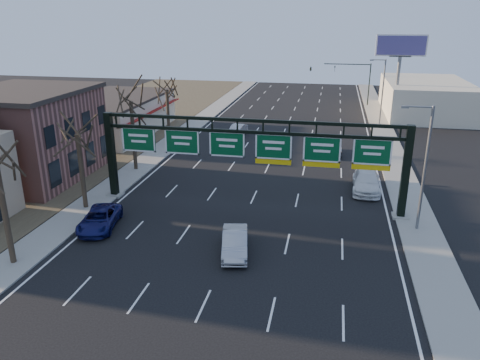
% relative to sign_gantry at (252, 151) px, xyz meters
% --- Properties ---
extents(ground, '(160.00, 160.00, 0.00)m').
position_rel_sign_gantry_xyz_m(ground, '(-0.16, -8.00, -4.63)').
color(ground, black).
rests_on(ground, ground).
extents(sidewalk_left, '(3.00, 120.00, 0.12)m').
position_rel_sign_gantry_xyz_m(sidewalk_left, '(-12.96, 12.00, -4.57)').
color(sidewalk_left, gray).
rests_on(sidewalk_left, ground).
extents(sidewalk_right, '(3.00, 120.00, 0.12)m').
position_rel_sign_gantry_xyz_m(sidewalk_right, '(12.64, 12.00, -4.57)').
color(sidewalk_right, gray).
rests_on(sidewalk_right, ground).
extents(dirt_strip_left, '(21.00, 120.00, 0.06)m').
position_rel_sign_gantry_xyz_m(dirt_strip_left, '(-25.16, 12.00, -4.60)').
color(dirt_strip_left, '#473D2B').
rests_on(dirt_strip_left, ground).
extents(lane_markings, '(21.60, 120.00, 0.01)m').
position_rel_sign_gantry_xyz_m(lane_markings, '(-0.16, 12.00, -4.62)').
color(lane_markings, white).
rests_on(lane_markings, ground).
extents(sign_gantry, '(24.60, 1.20, 7.20)m').
position_rel_sign_gantry_xyz_m(sign_gantry, '(0.00, 0.00, 0.00)').
color(sign_gantry, black).
rests_on(sign_gantry, ground).
extents(brick_block, '(10.40, 12.40, 8.30)m').
position_rel_sign_gantry_xyz_m(brick_block, '(-21.66, 3.00, -0.47)').
color(brick_block, '#975C52').
rests_on(brick_block, ground).
extents(cream_strip, '(10.90, 18.40, 4.70)m').
position_rel_sign_gantry_xyz_m(cream_strip, '(-21.64, 21.00, -2.27)').
color(cream_strip, beige).
rests_on(cream_strip, ground).
extents(building_right_distant, '(12.00, 20.00, 5.00)m').
position_rel_sign_gantry_xyz_m(building_right_distant, '(19.84, 42.00, -2.13)').
color(building_right_distant, beige).
rests_on(building_right_distant, ground).
extents(tree_gantry, '(3.60, 3.60, 8.48)m').
position_rel_sign_gantry_xyz_m(tree_gantry, '(-12.96, -3.00, 2.48)').
color(tree_gantry, '#2D2219').
rests_on(tree_gantry, sidewalk_left).
extents(tree_mid, '(3.60, 3.60, 9.24)m').
position_rel_sign_gantry_xyz_m(tree_mid, '(-12.96, 7.00, 3.23)').
color(tree_mid, '#2D2219').
rests_on(tree_mid, sidewalk_left).
extents(tree_far, '(3.60, 3.60, 8.86)m').
position_rel_sign_gantry_xyz_m(tree_far, '(-12.96, 17.00, 2.86)').
color(tree_far, '#2D2219').
rests_on(tree_far, sidewalk_left).
extents(streetlight_near, '(2.15, 0.22, 9.00)m').
position_rel_sign_gantry_xyz_m(streetlight_near, '(12.31, -2.00, 0.45)').
color(streetlight_near, slate).
rests_on(streetlight_near, sidewalk_right).
extents(streetlight_far, '(2.15, 0.22, 9.00)m').
position_rel_sign_gantry_xyz_m(streetlight_far, '(12.31, 32.00, 0.45)').
color(streetlight_far, slate).
rests_on(streetlight_far, sidewalk_right).
extents(billboard_right, '(7.00, 0.50, 12.00)m').
position_rel_sign_gantry_xyz_m(billboard_right, '(14.84, 36.98, 4.43)').
color(billboard_right, slate).
rests_on(billboard_right, ground).
extents(traffic_signal_mast, '(10.16, 0.54, 7.00)m').
position_rel_sign_gantry_xyz_m(traffic_signal_mast, '(5.53, 47.00, 0.87)').
color(traffic_signal_mast, black).
rests_on(traffic_signal_mast, ground).
extents(car_blue_suv, '(3.19, 5.36, 1.39)m').
position_rel_sign_gantry_xyz_m(car_blue_suv, '(-10.11, -6.15, -3.93)').
color(car_blue_suv, '#121551').
rests_on(car_blue_suv, ground).
extents(car_silver_sedan, '(2.44, 4.80, 1.51)m').
position_rel_sign_gantry_xyz_m(car_silver_sedan, '(0.30, -7.98, -3.88)').
color(car_silver_sedan, '#9E9FA2').
rests_on(car_silver_sedan, ground).
extents(car_white_wagon, '(2.49, 5.81, 1.67)m').
position_rel_sign_gantry_xyz_m(car_white_wagon, '(9.25, 5.55, -3.80)').
color(car_white_wagon, white).
rests_on(car_white_wagon, ground).
extents(car_grey_far, '(2.64, 4.90, 1.58)m').
position_rel_sign_gantry_xyz_m(car_grey_far, '(6.01, 16.37, -3.84)').
color(car_grey_far, '#3F4144').
rests_on(car_grey_far, ground).
extents(car_silver_distant, '(2.20, 4.45, 1.40)m').
position_rel_sign_gantry_xyz_m(car_silver_distant, '(-5.82, 22.46, -3.93)').
color(car_silver_distant, '#B5B4B9').
rests_on(car_silver_distant, ground).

